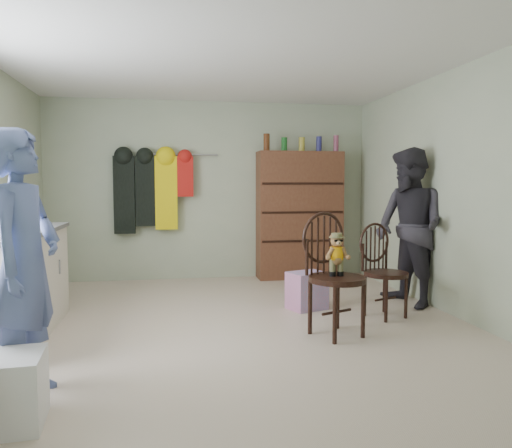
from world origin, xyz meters
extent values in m
plane|color=beige|center=(0.00, 0.00, 0.00)|extent=(5.00, 5.00, 0.00)
plane|color=#B6BFA0|center=(0.00, 2.50, 1.25)|extent=(4.50, 0.00, 4.50)
plane|color=#B6BFA0|center=(2.25, 0.00, 1.25)|extent=(0.00, 5.00, 5.00)
plane|color=white|center=(0.00, 0.00, 2.50)|extent=(5.00, 5.00, 0.00)
cube|color=silver|center=(-1.95, 0.00, 0.45)|extent=(0.60, 1.80, 0.90)
cube|color=slate|center=(-1.95, 0.00, 0.92)|extent=(0.64, 1.86, 0.04)
cylinder|color=#99999E|center=(-1.64, -0.45, 0.54)|extent=(0.02, 0.02, 0.14)
cylinder|color=#99999E|center=(-1.64, 0.45, 0.54)|extent=(0.02, 0.02, 0.14)
cube|color=white|center=(-1.50, -1.73, 0.20)|extent=(0.45, 0.43, 0.40)
cylinder|color=black|center=(0.85, -0.47, 0.51)|extent=(0.63, 0.63, 0.05)
cylinder|color=black|center=(0.77, -0.68, 0.24)|extent=(0.04, 0.04, 0.48)
cylinder|color=black|center=(1.07, -0.55, 0.24)|extent=(0.04, 0.04, 0.48)
cylinder|color=black|center=(0.64, -0.37, 0.24)|extent=(0.04, 0.04, 0.48)
cylinder|color=black|center=(0.94, -0.25, 0.24)|extent=(0.04, 0.04, 0.48)
torus|color=black|center=(0.78, -0.29, 0.86)|extent=(0.45, 0.21, 0.47)
cylinder|color=black|center=(0.61, -0.37, 0.69)|extent=(0.03, 0.03, 0.32)
cylinder|color=black|center=(0.97, -0.22, 0.69)|extent=(0.03, 0.03, 0.32)
cylinder|color=#F3A30C|center=(0.85, -0.44, 0.73)|extent=(0.12, 0.12, 0.11)
cylinder|color=#475128|center=(0.85, -0.44, 0.62)|extent=(0.07, 0.07, 0.18)
sphere|color=#9E7042|center=(0.85, -0.44, 0.84)|extent=(0.11, 0.11, 0.11)
cylinder|color=#475128|center=(0.85, -0.44, 0.89)|extent=(0.09, 0.09, 0.04)
cube|color=black|center=(0.85, -0.49, 0.85)|extent=(0.08, 0.01, 0.02)
cylinder|color=black|center=(1.55, 0.05, 0.44)|extent=(0.55, 0.55, 0.04)
cylinder|color=black|center=(1.47, -0.13, 0.21)|extent=(0.03, 0.03, 0.42)
cylinder|color=black|center=(1.73, -0.02, 0.21)|extent=(0.03, 0.03, 0.42)
cylinder|color=black|center=(1.36, 0.14, 0.21)|extent=(0.03, 0.03, 0.42)
cylinder|color=black|center=(1.62, 0.24, 0.21)|extent=(0.03, 0.03, 0.42)
torus|color=black|center=(1.49, 0.21, 0.74)|extent=(0.39, 0.18, 0.41)
cylinder|color=black|center=(1.34, 0.14, 0.60)|extent=(0.03, 0.03, 0.28)
cylinder|color=black|center=(1.65, 0.26, 0.60)|extent=(0.03, 0.03, 0.28)
cube|color=pink|center=(0.86, 0.51, 0.20)|extent=(0.46, 0.41, 0.40)
imported|color=#55659D|center=(-1.48, -1.32, 0.84)|extent=(0.52, 0.68, 1.68)
imported|color=#2D2B33|center=(2.00, 0.46, 0.87)|extent=(0.80, 0.95, 1.74)
cube|color=brown|center=(1.25, 2.30, 0.90)|extent=(1.20, 0.38, 1.80)
cube|color=black|center=(1.25, 2.11, 0.55)|extent=(1.16, 0.02, 0.03)
cube|color=black|center=(1.25, 2.11, 0.95)|extent=(1.16, 0.02, 0.03)
cube|color=black|center=(1.25, 2.11, 1.35)|extent=(1.16, 0.02, 0.03)
cylinder|color=#592D14|center=(0.75, 2.20, 1.92)|extent=(0.08, 0.08, 0.23)
cylinder|color=#19591E|center=(1.00, 2.20, 1.89)|extent=(0.08, 0.08, 0.19)
cylinder|color=#A59933|center=(1.25, 2.20, 1.90)|extent=(0.08, 0.08, 0.19)
cylinder|color=navy|center=(1.50, 2.20, 1.90)|extent=(0.08, 0.08, 0.21)
cylinder|color=#8C3F59|center=(1.75, 2.20, 1.91)|extent=(0.07, 0.07, 0.23)
cylinder|color=#99999E|center=(-0.40, 2.44, 1.75)|extent=(1.00, 0.02, 0.02)
cube|color=black|center=(-1.18, 2.38, 1.19)|extent=(0.28, 0.10, 1.05)
cube|color=black|center=(-0.90, 2.38, 1.25)|extent=(0.26, 0.10, 0.95)
cube|color=yellow|center=(-0.62, 2.38, 1.22)|extent=(0.30, 0.10, 1.00)
cube|color=red|center=(-0.36, 2.38, 1.44)|extent=(0.22, 0.10, 0.55)
camera|label=1|loc=(-0.60, -4.59, 1.34)|focal=35.00mm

